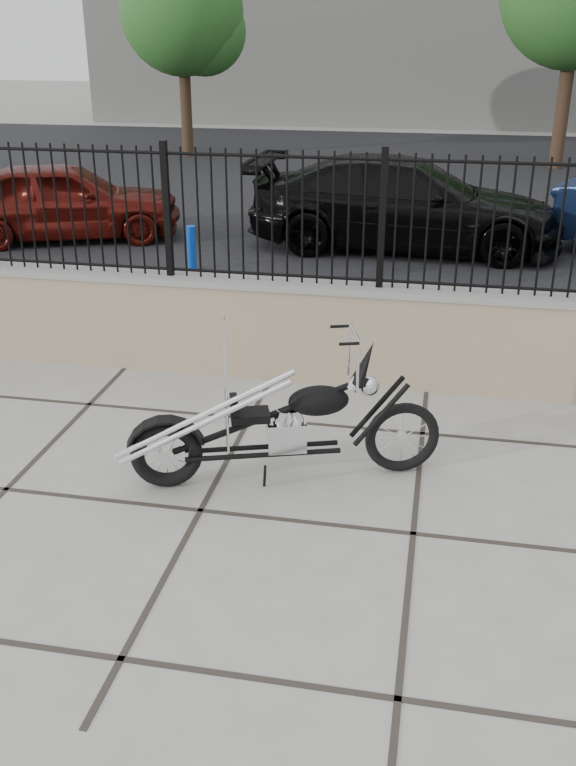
% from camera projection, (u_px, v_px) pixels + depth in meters
% --- Properties ---
extents(ground_plane, '(90.00, 90.00, 0.00)m').
position_uv_depth(ground_plane, '(200.00, 511.00, 5.75)').
color(ground_plane, '#99968E').
rests_on(ground_plane, ground).
extents(parking_lot, '(30.00, 30.00, 0.00)m').
position_uv_depth(parking_lot, '(372.00, 190.00, 16.97)').
color(parking_lot, black).
rests_on(parking_lot, ground).
extents(retaining_wall, '(14.00, 0.36, 0.96)m').
position_uv_depth(retaining_wall, '(273.00, 329.00, 7.80)').
color(retaining_wall, gray).
rests_on(retaining_wall, ground_plane).
extents(iron_fence, '(14.00, 0.08, 1.20)m').
position_uv_depth(iron_fence, '(272.00, 217.00, 7.36)').
color(iron_fence, black).
rests_on(iron_fence, retaining_wall).
extents(chopper_motorcycle, '(2.23, 1.06, 1.33)m').
position_uv_depth(chopper_motorcycle, '(280.00, 399.00, 5.89)').
color(chopper_motorcycle, black).
rests_on(chopper_motorcycle, ground_plane).
extents(car_red, '(3.90, 2.60, 1.23)m').
position_uv_depth(car_red, '(64.00, 200.00, 12.82)').
color(car_red, '#50100B').
rests_on(car_red, parking_lot).
extents(car_black, '(4.75, 2.05, 1.36)m').
position_uv_depth(car_black, '(405.00, 204.00, 12.24)').
color(car_black, black).
rests_on(car_black, parking_lot).
extents(bollard_a, '(0.14, 0.14, 0.92)m').
position_uv_depth(bollard_a, '(192.00, 263.00, 10.03)').
color(bollard_a, '#0C3CB4').
rests_on(bollard_a, ground_plane).
extents(tree_left, '(3.06, 3.06, 5.16)m').
position_uv_depth(tree_left, '(181.00, 5.00, 19.86)').
color(tree_left, '#382619').
rests_on(tree_left, ground_plane).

